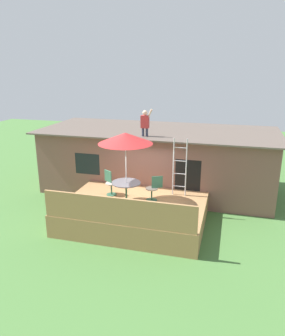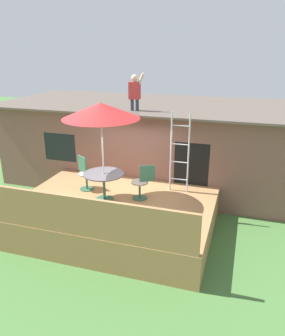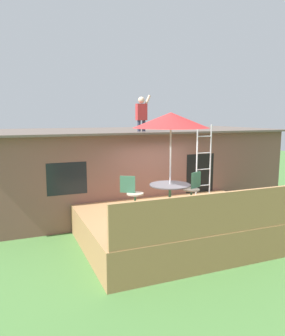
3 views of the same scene
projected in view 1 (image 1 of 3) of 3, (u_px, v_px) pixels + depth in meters
ground_plane at (135, 221)px, 12.17m from camera, size 40.00×40.00×0.00m
house at (158, 159)px, 15.07m from camera, size 10.50×4.50×2.78m
deck at (135, 211)px, 12.05m from camera, size 5.01×3.92×0.80m
deck_railing at (117, 211)px, 10.04m from camera, size 4.91×0.08×0.90m
patio_table at (126, 187)px, 11.72m from camera, size 1.04×1.04×0.74m
patio_umbrella at (125, 138)px, 11.19m from camera, size 1.90×1.90×2.54m
step_ladder at (180, 167)px, 12.19m from camera, size 0.52×0.04×2.20m
person_figure at (145, 121)px, 13.10m from camera, size 0.47×0.20×1.11m
patio_chair_left at (110, 183)px, 12.46m from camera, size 0.57×0.46×0.92m
patio_chair_right at (154, 188)px, 11.89m from camera, size 0.59×0.44×0.92m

